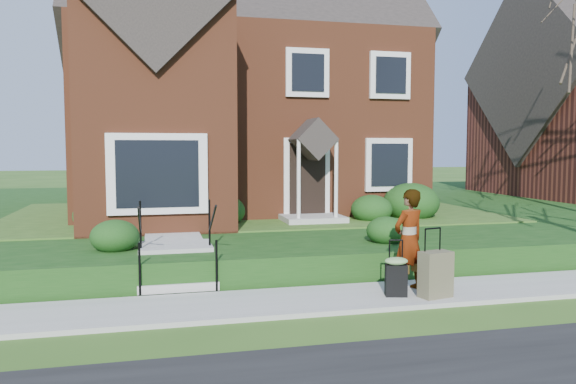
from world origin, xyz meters
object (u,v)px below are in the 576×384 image
object	(u,v)px
woman	(409,240)
suitcase_black	(396,274)
front_steps	(176,259)
suitcase_olive	(436,274)

from	to	relation	value
woman	suitcase_black	size ratio (longest dim) A/B	1.86
front_steps	suitcase_olive	xyz separation A→B (m)	(4.17, -2.27, -0.01)
front_steps	suitcase_black	distance (m)	4.11
woman	suitcase_olive	bearing A→B (deg)	90.51
front_steps	woman	xyz separation A→B (m)	(3.95, -1.70, 0.50)
woman	suitcase_black	bearing A→B (deg)	21.32
front_steps	suitcase_black	size ratio (longest dim) A/B	2.11
suitcase_black	suitcase_olive	size ratio (longest dim) A/B	0.82
suitcase_black	suitcase_olive	world-z (taller)	suitcase_olive
front_steps	woman	bearing A→B (deg)	-23.29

